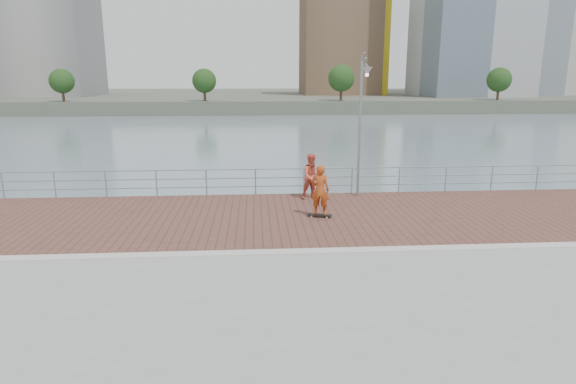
{
  "coord_description": "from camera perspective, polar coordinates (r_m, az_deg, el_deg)",
  "views": [
    {
      "loc": [
        -1.02,
        -12.81,
        4.87
      ],
      "look_at": [
        0.0,
        2.0,
        1.3
      ],
      "focal_mm": 30.0,
      "sensor_mm": 36.0,
      "label": 1
    }
  ],
  "objects": [
    {
      "name": "water",
      "position": [
        14.57,
        0.56,
        -14.61
      ],
      "size": [
        400.0,
        400.0,
        0.0
      ],
      "primitive_type": "plane",
      "color": "slate",
      "rests_on": "ground"
    },
    {
      "name": "street_lamp",
      "position": [
        19.4,
        8.87,
        10.55
      ],
      "size": [
        0.4,
        1.17,
        5.51
      ],
      "color": "gray",
      "rests_on": "brick_lane"
    },
    {
      "name": "shoreline_trees",
      "position": [
        90.17,
        1.25,
        13.18
      ],
      "size": [
        144.7,
        4.88,
        6.5
      ],
      "color": "#473323",
      "rests_on": "far_shore"
    },
    {
      "name": "skateboard",
      "position": [
        17.08,
        3.77,
        -2.74
      ],
      "size": [
        0.87,
        0.45,
        0.1
      ],
      "rotation": [
        0.0,
        0.0,
        -0.3
      ],
      "color": "black",
      "rests_on": "brick_lane"
    },
    {
      "name": "brick_lane",
      "position": [
        17.14,
        -0.37,
        -2.94
      ],
      "size": [
        40.0,
        6.8,
        0.02
      ],
      "primitive_type": "cube",
      "color": "brown",
      "rests_on": "seawall"
    },
    {
      "name": "bystander",
      "position": [
        19.45,
        2.9,
        1.85
      ],
      "size": [
        1.04,
        0.9,
        1.84
      ],
      "primitive_type": "imported",
      "rotation": [
        0.0,
        0.0,
        0.25
      ],
      "color": "#CF503D",
      "rests_on": "brick_lane"
    },
    {
      "name": "curb",
      "position": [
        13.73,
        0.58,
        -7.12
      ],
      "size": [
        40.0,
        0.4,
        0.06
      ],
      "primitive_type": "cube",
      "color": "#B7B5AD",
      "rests_on": "seawall"
    },
    {
      "name": "far_shore",
      "position": [
        135.43,
        -3.58,
        11.13
      ],
      "size": [
        320.0,
        95.0,
        2.5
      ],
      "primitive_type": "cube",
      "color": "#4C5142",
      "rests_on": "ground"
    },
    {
      "name": "skateboarder",
      "position": [
        16.85,
        3.81,
        0.23
      ],
      "size": [
        0.75,
        0.6,
        1.8
      ],
      "primitive_type": "imported",
      "rotation": [
        0.0,
        0.0,
        2.85
      ],
      "color": "#AD4217",
      "rests_on": "skateboard"
    },
    {
      "name": "guardrail",
      "position": [
        20.27,
        -0.97,
        1.63
      ],
      "size": [
        39.06,
        0.06,
        1.13
      ],
      "color": "#8C9EA8",
      "rests_on": "brick_lane"
    }
  ]
}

